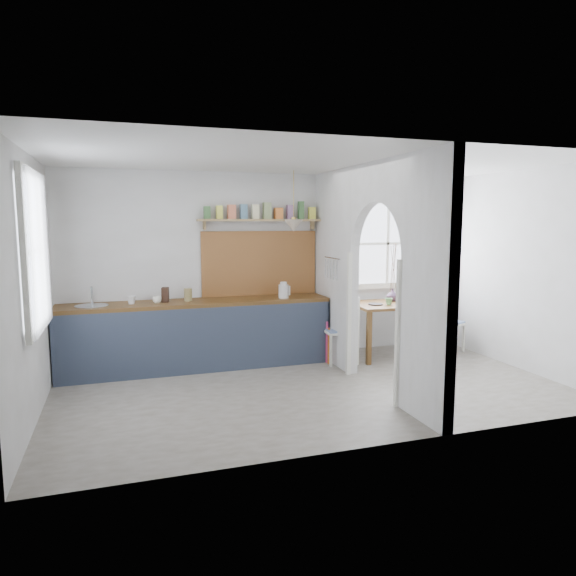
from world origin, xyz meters
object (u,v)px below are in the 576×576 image
object	(u,v)px
chair_right	(447,322)
vase	(392,295)
chair_left	(340,329)
kettle	(284,290)
dining_table	(395,329)

from	to	relation	value
chair_right	vase	world-z (taller)	vase
chair_right	chair_left	bearing A→B (deg)	67.40
kettle	chair_left	bearing A→B (deg)	-26.65
dining_table	kettle	bearing A→B (deg)	177.98
chair_right	vase	size ratio (longest dim) A/B	4.93
chair_left	kettle	world-z (taller)	kettle
kettle	dining_table	bearing A→B (deg)	-15.12
chair_left	vase	xyz separation A→B (m)	(0.94, 0.24, 0.40)
chair_left	kettle	bearing A→B (deg)	-103.28
chair_right	kettle	world-z (taller)	kettle
vase	dining_table	bearing A→B (deg)	-104.45
chair_right	kettle	bearing A→B (deg)	61.96
dining_table	vase	xyz separation A→B (m)	(0.04, 0.16, 0.48)
chair_right	vase	distance (m)	0.93
dining_table	kettle	xyz separation A→B (m)	(-1.64, 0.15, 0.62)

